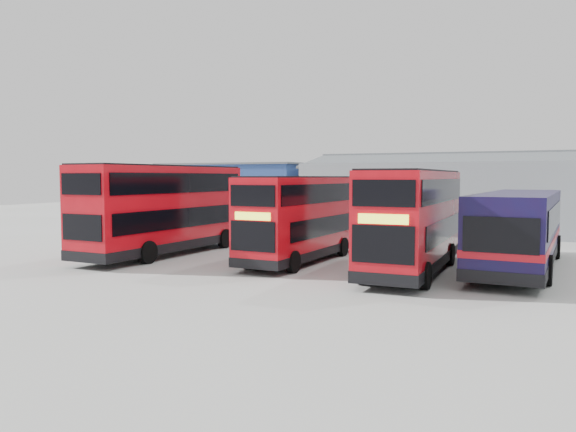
# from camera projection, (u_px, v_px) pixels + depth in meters

# --- Properties ---
(ground_plane) EXTENTS (120.00, 120.00, 0.00)m
(ground_plane) POSITION_uv_depth(u_px,v_px,m) (319.00, 263.00, 26.12)
(ground_plane) COLOR #AAAAA4
(ground_plane) RESTS_ON ground
(office_block) EXTENTS (12.30, 8.32, 5.12)m
(office_block) POSITION_uv_depth(u_px,v_px,m) (242.00, 193.00, 48.03)
(office_block) COLOR navy
(office_block) RESTS_ON ground
(maintenance_shed) EXTENTS (30.50, 12.00, 5.89)m
(maintenance_shed) POSITION_uv_depth(u_px,v_px,m) (520.00, 196.00, 40.89)
(maintenance_shed) COLOR #969CA4
(maintenance_shed) RESTS_ON ground
(double_decker_left) EXTENTS (3.13, 10.97, 4.59)m
(double_decker_left) POSITION_uv_depth(u_px,v_px,m) (164.00, 210.00, 28.69)
(double_decker_left) COLOR red
(double_decker_left) RESTS_ON ground
(double_decker_centre) EXTENTS (2.78, 9.65, 4.04)m
(double_decker_centre) POSITION_uv_depth(u_px,v_px,m) (303.00, 219.00, 26.63)
(double_decker_centre) COLOR red
(double_decker_centre) RESTS_ON ground
(double_decker_right) EXTENTS (2.62, 10.17, 4.29)m
(double_decker_right) POSITION_uv_depth(u_px,v_px,m) (414.00, 222.00, 23.45)
(double_decker_right) COLOR red
(double_decker_right) RESTS_ON ground
(single_decker_blue) EXTENTS (3.62, 12.44, 3.33)m
(single_decker_blue) POSITION_uv_depth(u_px,v_px,m) (519.00, 231.00, 24.20)
(single_decker_blue) COLOR #0F0C36
(single_decker_blue) RESTS_ON ground
(panel_van) EXTENTS (3.99, 5.96, 2.43)m
(panel_van) POSITION_uv_depth(u_px,v_px,m) (194.00, 212.00, 42.60)
(panel_van) COLOR white
(panel_van) RESTS_ON ground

